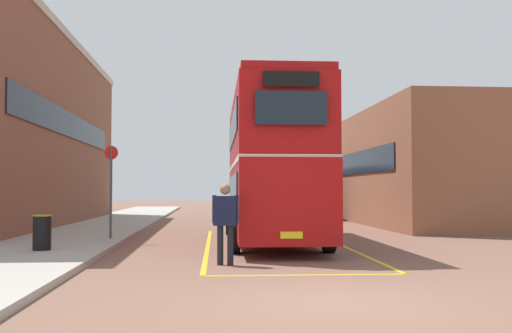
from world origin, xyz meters
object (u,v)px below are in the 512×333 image
at_px(pedestrian_boarding, 225,217).
at_px(litter_bin, 42,232).
at_px(double_decker_bus, 271,164).
at_px(single_deck_bus, 289,190).
at_px(bus_stop_sign, 111,183).

distance_m(pedestrian_boarding, litter_bin, 5.15).
relative_size(double_decker_bus, single_deck_bus, 1.08).
bearing_deg(double_decker_bus, pedestrian_boarding, -105.98).
relative_size(litter_bin, bus_stop_sign, 0.31).
distance_m(double_decker_bus, single_deck_bus, 17.80).
bearing_deg(double_decker_bus, bus_stop_sign, 178.50).
height_order(double_decker_bus, litter_bin, double_decker_bus).
xyz_separation_m(double_decker_bus, pedestrian_boarding, (-1.62, -5.66, -1.45)).
height_order(double_decker_bus, pedestrian_boarding, double_decker_bus).
distance_m(single_deck_bus, litter_bin, 22.91).
distance_m(litter_bin, bus_stop_sign, 3.95).
xyz_separation_m(double_decker_bus, litter_bin, (-6.24, -3.42, -1.92)).
relative_size(double_decker_bus, bus_stop_sign, 3.61).
bearing_deg(pedestrian_boarding, litter_bin, 154.03).
bearing_deg(double_decker_bus, litter_bin, -151.29).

